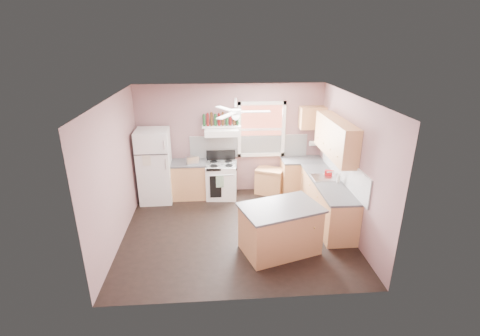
{
  "coord_description": "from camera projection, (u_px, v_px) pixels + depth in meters",
  "views": [
    {
      "loc": [
        -0.39,
        -6.18,
        3.74
      ],
      "look_at": [
        0.1,
        0.3,
        1.25
      ],
      "focal_mm": 26.0,
      "sensor_mm": 36.0,
      "label": 1
    }
  ],
  "objects": [
    {
      "name": "faucet",
      "position": [
        333.0,
        174.0,
        7.39
      ],
      "size": [
        0.03,
        0.03,
        0.14
      ],
      "primitive_type": "cylinder",
      "color": "silver",
      "rests_on": "sink"
    },
    {
      "name": "upper_cabinet_corner",
      "position": [
        312.0,
        118.0,
        8.29
      ],
      "size": [
        0.6,
        0.33,
        0.52
      ],
      "primitive_type": "cube",
      "color": "tan",
      "rests_on": "wall_back"
    },
    {
      "name": "cart",
      "position": [
        269.0,
        181.0,
        8.7
      ],
      "size": [
        0.77,
        0.66,
        0.65
      ],
      "primitive_type": "cube",
      "rotation": [
        0.0,
        0.0,
        -0.42
      ],
      "color": "tan",
      "rests_on": "floor"
    },
    {
      "name": "wall_right",
      "position": [
        352.0,
        166.0,
        6.8
      ],
      "size": [
        0.05,
        4.0,
        2.7
      ],
      "primitive_type": "cube",
      "color": "#835E5F",
      "rests_on": "ground"
    },
    {
      "name": "soap_bottle",
      "position": [
        339.0,
        178.0,
        7.12
      ],
      "size": [
        0.12,
        0.12,
        0.22
      ],
      "primitive_type": "imported",
      "rotation": [
        0.0,
        0.0,
        5.66
      ],
      "color": "silver",
      "rests_on": "counter_right"
    },
    {
      "name": "counter_left",
      "position": [
        187.0,
        163.0,
        8.32
      ],
      "size": [
        0.92,
        0.62,
        0.04
      ],
      "primitive_type": "cube",
      "color": "#454547",
      "rests_on": "base_cabinet_left"
    },
    {
      "name": "base_cabinet_left",
      "position": [
        188.0,
        180.0,
        8.48
      ],
      "size": [
        0.9,
        0.6,
        0.86
      ],
      "primitive_type": "cube",
      "color": "tan",
      "rests_on": "floor"
    },
    {
      "name": "sink",
      "position": [
        325.0,
        178.0,
        7.41
      ],
      "size": [
        0.55,
        0.45,
        0.03
      ],
      "primitive_type": "cube",
      "color": "silver",
      "rests_on": "counter_right"
    },
    {
      "name": "ceiling_fan_hub",
      "position": [
        236.0,
        112.0,
        6.25
      ],
      "size": [
        0.2,
        0.2,
        0.08
      ],
      "primitive_type": "cylinder",
      "color": "white",
      "rests_on": "ceiling"
    },
    {
      "name": "refrigerator",
      "position": [
        155.0,
        166.0,
        8.14
      ],
      "size": [
        0.75,
        0.73,
        1.75
      ],
      "primitive_type": "cube",
      "rotation": [
        0.0,
        0.0,
        0.02
      ],
      "color": "white",
      "rests_on": "floor"
    },
    {
      "name": "base_cabinet_corner",
      "position": [
        301.0,
        177.0,
        8.68
      ],
      "size": [
        1.0,
        0.6,
        0.86
      ],
      "primitive_type": "cube",
      "color": "tan",
      "rests_on": "floor"
    },
    {
      "name": "backsplash_back",
      "position": [
        249.0,
        146.0,
        8.58
      ],
      "size": [
        2.9,
        0.03,
        0.55
      ],
      "primitive_type": "cube",
      "color": "white",
      "rests_on": "wall_back"
    },
    {
      "name": "ceiling",
      "position": [
        236.0,
        98.0,
        6.16
      ],
      "size": [
        4.5,
        4.5,
        0.0
      ],
      "primitive_type": "plane",
      "color": "white",
      "rests_on": "ground"
    },
    {
      "name": "range_hood",
      "position": [
        221.0,
        132.0,
        8.16
      ],
      "size": [
        0.78,
        0.5,
        0.14
      ],
      "primitive_type": "cube",
      "color": "white",
      "rests_on": "wall_back"
    },
    {
      "name": "base_cabinet_right",
      "position": [
        327.0,
        202.0,
        7.39
      ],
      "size": [
        0.6,
        2.2,
        0.86
      ],
      "primitive_type": "cube",
      "color": "tan",
      "rests_on": "floor"
    },
    {
      "name": "wall_left",
      "position": [
        115.0,
        172.0,
        6.48
      ],
      "size": [
        0.05,
        4.0,
        2.7
      ],
      "primitive_type": "cube",
      "color": "#835E5F",
      "rests_on": "ground"
    },
    {
      "name": "toaster",
      "position": [
        192.0,
        160.0,
        8.18
      ],
      "size": [
        0.32,
        0.24,
        0.18
      ],
      "primitive_type": "cube",
      "rotation": [
        0.0,
        0.0,
        0.34
      ],
      "color": "silver",
      "rests_on": "counter_left"
    },
    {
      "name": "island",
      "position": [
        280.0,
        230.0,
        6.32
      ],
      "size": [
        1.5,
        1.19,
        0.86
      ],
      "primitive_type": "cube",
      "rotation": [
        0.0,
        0.0,
        0.31
      ],
      "color": "tan",
      "rests_on": "floor"
    },
    {
      "name": "red_caddy",
      "position": [
        329.0,
        173.0,
        7.53
      ],
      "size": [
        0.21,
        0.18,
        0.1
      ],
      "primitive_type": "cube",
      "rotation": [
        0.0,
        0.0,
        -0.41
      ],
      "color": "#A30D10",
      "rests_on": "counter_right"
    },
    {
      "name": "island_top",
      "position": [
        281.0,
        208.0,
        6.16
      ],
      "size": [
        1.6,
        1.29,
        0.04
      ],
      "primitive_type": "cube",
      "rotation": [
        0.0,
        0.0,
        0.31
      ],
      "color": "#454547",
      "rests_on": "island"
    },
    {
      "name": "paper_towel",
      "position": [
        315.0,
        143.0,
        8.56
      ],
      "size": [
        0.26,
        0.12,
        0.12
      ],
      "primitive_type": "cylinder",
      "rotation": [
        0.0,
        1.57,
        0.0
      ],
      "color": "white",
      "rests_on": "wall_back"
    },
    {
      "name": "window_frame",
      "position": [
        262.0,
        130.0,
        8.43
      ],
      "size": [
        1.16,
        0.07,
        1.36
      ],
      "primitive_type": "cube",
      "color": "white",
      "rests_on": "wall_back"
    },
    {
      "name": "upper_cabinet_right",
      "position": [
        336.0,
        138.0,
        7.1
      ],
      "size": [
        0.33,
        1.8,
        0.76
      ],
      "primitive_type": "cube",
      "color": "tan",
      "rests_on": "wall_right"
    },
    {
      "name": "counter_corner",
      "position": [
        303.0,
        160.0,
        8.52
      ],
      "size": [
        1.02,
        0.62,
        0.04
      ],
      "primitive_type": "cube",
      "color": "#454547",
      "rests_on": "base_cabinet_corner"
    },
    {
      "name": "stove",
      "position": [
        222.0,
        180.0,
        8.47
      ],
      "size": [
        0.77,
        0.7,
        0.86
      ],
      "primitive_type": "cube",
      "rotation": [
        0.0,
        0.0,
        -0.09
      ],
      "color": "white",
      "rests_on": "floor"
    },
    {
      "name": "floor",
      "position": [
        236.0,
        230.0,
        7.12
      ],
      "size": [
        4.5,
        4.5,
        0.0
      ],
      "primitive_type": "plane",
      "color": "black",
      "rests_on": "ground"
    },
    {
      "name": "bottle_shelf",
      "position": [
        221.0,
        126.0,
        8.23
      ],
      "size": [
        0.9,
        0.26,
        0.03
      ],
      "primitive_type": "cube",
      "color": "white",
      "rests_on": "range_hood"
    },
    {
      "name": "window_view",
      "position": [
        261.0,
        129.0,
        8.45
      ],
      "size": [
        1.0,
        0.02,
        1.2
      ],
      "primitive_type": "cube",
      "color": "brown",
      "rests_on": "wall_back"
    },
    {
      "name": "wine_bottles",
      "position": [
        221.0,
        120.0,
        8.18
      ],
      "size": [
        0.86,
        0.06,
        0.31
      ],
      "color": "#143819",
      "rests_on": "bottle_shelf"
    },
    {
      "name": "backsplash_right",
      "position": [
        343.0,
        169.0,
        7.14
      ],
      "size": [
        0.03,
        2.6,
        0.55
      ],
      "primitive_type": "cube",
      "color": "white",
      "rests_on": "wall_right"
    },
    {
      "name": "counter_right",
      "position": [
        328.0,
        182.0,
        7.23
      ],
      "size": [
        0.62,
        2.22,
        0.04
      ],
      "primitive_type": "cube",
      "color": "#454547",
      "rests_on": "base_cabinet_right"
    },
    {
      "name": "wall_back",
      "position": [
        231.0,
        139.0,
        8.53
      ],
      "size": [
        4.5,
        0.05,
        2.7
      ],
      "primitive_type": "cube",
      "color": "#835E5F",
      "rests_on": "ground"
    }
  ]
}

